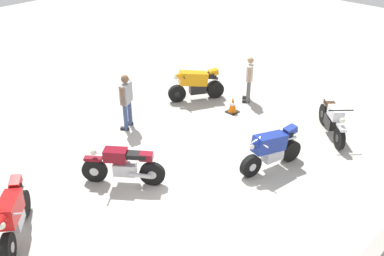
{
  "coord_description": "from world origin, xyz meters",
  "views": [
    {
      "loc": [
        6.63,
        6.29,
        6.58
      ],
      "look_at": [
        -0.75,
        -0.72,
        0.75
      ],
      "focal_mm": 40.47,
      "sensor_mm": 36.0,
      "label": 1
    }
  ],
  "objects_px": {
    "motorcycle_maroon_cruiser": "(123,165)",
    "person_in_gray_shirt": "(126,98)",
    "motorcycle_silver_cruiser": "(332,119)",
    "person_in_white_shirt": "(249,77)",
    "motorcycle_blue_sportbike": "(271,149)",
    "traffic_cone": "(233,105)",
    "motorcycle_orange_sportbike": "(196,84)",
    "motorcycle_red_sportbike": "(13,214)"
  },
  "relations": [
    {
      "from": "motorcycle_blue_sportbike",
      "to": "motorcycle_maroon_cruiser",
      "type": "bearing_deg",
      "value": -22.94
    },
    {
      "from": "motorcycle_orange_sportbike",
      "to": "motorcycle_silver_cruiser",
      "type": "bearing_deg",
      "value": 133.81
    },
    {
      "from": "person_in_gray_shirt",
      "to": "traffic_cone",
      "type": "bearing_deg",
      "value": -148.53
    },
    {
      "from": "motorcycle_blue_sportbike",
      "to": "traffic_cone",
      "type": "relative_size",
      "value": 3.66
    },
    {
      "from": "motorcycle_maroon_cruiser",
      "to": "motorcycle_orange_sportbike",
      "type": "bearing_deg",
      "value": -105.53
    },
    {
      "from": "motorcycle_maroon_cruiser",
      "to": "motorcycle_blue_sportbike",
      "type": "relative_size",
      "value": 0.88
    },
    {
      "from": "motorcycle_blue_sportbike",
      "to": "person_in_white_shirt",
      "type": "relative_size",
      "value": 1.24
    },
    {
      "from": "motorcycle_silver_cruiser",
      "to": "motorcycle_orange_sportbike",
      "type": "height_order",
      "value": "motorcycle_orange_sportbike"
    },
    {
      "from": "motorcycle_silver_cruiser",
      "to": "traffic_cone",
      "type": "height_order",
      "value": "motorcycle_silver_cruiser"
    },
    {
      "from": "motorcycle_silver_cruiser",
      "to": "traffic_cone",
      "type": "bearing_deg",
      "value": -119.16
    },
    {
      "from": "motorcycle_maroon_cruiser",
      "to": "person_in_gray_shirt",
      "type": "height_order",
      "value": "person_in_gray_shirt"
    },
    {
      "from": "motorcycle_silver_cruiser",
      "to": "person_in_gray_shirt",
      "type": "height_order",
      "value": "person_in_gray_shirt"
    },
    {
      "from": "person_in_gray_shirt",
      "to": "person_in_white_shirt",
      "type": "distance_m",
      "value": 4.29
    },
    {
      "from": "motorcycle_maroon_cruiser",
      "to": "motorcycle_red_sportbike",
      "type": "height_order",
      "value": "motorcycle_red_sportbike"
    },
    {
      "from": "motorcycle_red_sportbike",
      "to": "motorcycle_silver_cruiser",
      "type": "bearing_deg",
      "value": 110.62
    },
    {
      "from": "traffic_cone",
      "to": "person_in_white_shirt",
      "type": "bearing_deg",
      "value": -171.37
    },
    {
      "from": "motorcycle_red_sportbike",
      "to": "motorcycle_orange_sportbike",
      "type": "relative_size",
      "value": 0.93
    },
    {
      "from": "motorcycle_maroon_cruiser",
      "to": "person_in_white_shirt",
      "type": "distance_m",
      "value": 5.91
    },
    {
      "from": "motorcycle_orange_sportbike",
      "to": "person_in_gray_shirt",
      "type": "relative_size",
      "value": 1.02
    },
    {
      "from": "motorcycle_blue_sportbike",
      "to": "person_in_gray_shirt",
      "type": "height_order",
      "value": "person_in_gray_shirt"
    },
    {
      "from": "motorcycle_maroon_cruiser",
      "to": "motorcycle_red_sportbike",
      "type": "relative_size",
      "value": 1.05
    },
    {
      "from": "motorcycle_silver_cruiser",
      "to": "person_in_gray_shirt",
      "type": "xyz_separation_m",
      "value": [
        3.86,
        -4.69,
        0.47
      ]
    },
    {
      "from": "motorcycle_maroon_cruiser",
      "to": "person_in_white_shirt",
      "type": "bearing_deg",
      "value": -122.33
    },
    {
      "from": "motorcycle_maroon_cruiser",
      "to": "person_in_white_shirt",
      "type": "xyz_separation_m",
      "value": [
        -5.87,
        -0.6,
        0.36
      ]
    },
    {
      "from": "motorcycle_blue_sportbike",
      "to": "motorcycle_silver_cruiser",
      "type": "xyz_separation_m",
      "value": [
        -2.66,
        0.32,
        -0.07
      ]
    },
    {
      "from": "motorcycle_red_sportbike",
      "to": "motorcycle_silver_cruiser",
      "type": "relative_size",
      "value": 1.04
    },
    {
      "from": "motorcycle_maroon_cruiser",
      "to": "motorcycle_blue_sportbike",
      "type": "xyz_separation_m",
      "value": [
        -3.05,
        2.25,
        0.07
      ]
    },
    {
      "from": "motorcycle_blue_sportbike",
      "to": "person_in_white_shirt",
      "type": "height_order",
      "value": "person_in_white_shirt"
    },
    {
      "from": "motorcycle_silver_cruiser",
      "to": "motorcycle_blue_sportbike",
      "type": "bearing_deg",
      "value": -52.23
    },
    {
      "from": "motorcycle_red_sportbike",
      "to": "person_in_gray_shirt",
      "type": "relative_size",
      "value": 0.95
    },
    {
      "from": "motorcycle_silver_cruiser",
      "to": "person_in_gray_shirt",
      "type": "bearing_deg",
      "value": -95.92
    },
    {
      "from": "motorcycle_silver_cruiser",
      "to": "traffic_cone",
      "type": "distance_m",
      "value": 3.15
    },
    {
      "from": "motorcycle_maroon_cruiser",
      "to": "motorcycle_silver_cruiser",
      "type": "distance_m",
      "value": 6.26
    },
    {
      "from": "person_in_white_shirt",
      "to": "traffic_cone",
      "type": "xyz_separation_m",
      "value": [
        1.04,
        0.16,
        -0.62
      ]
    },
    {
      "from": "motorcycle_orange_sportbike",
      "to": "traffic_cone",
      "type": "relative_size",
      "value": 3.33
    },
    {
      "from": "motorcycle_maroon_cruiser",
      "to": "traffic_cone",
      "type": "xyz_separation_m",
      "value": [
        -4.83,
        -0.44,
        -0.26
      ]
    },
    {
      "from": "motorcycle_orange_sportbike",
      "to": "person_in_gray_shirt",
      "type": "distance_m",
      "value": 2.89
    },
    {
      "from": "motorcycle_maroon_cruiser",
      "to": "traffic_cone",
      "type": "relative_size",
      "value": 3.24
    },
    {
      "from": "traffic_cone",
      "to": "motorcycle_silver_cruiser",
      "type": "bearing_deg",
      "value": 106.18
    },
    {
      "from": "motorcycle_orange_sportbike",
      "to": "motorcycle_red_sportbike",
      "type": "bearing_deg",
      "value": 44.74
    },
    {
      "from": "traffic_cone",
      "to": "person_in_gray_shirt",
      "type": "bearing_deg",
      "value": -29.3
    },
    {
      "from": "person_in_gray_shirt",
      "to": "motorcycle_red_sportbike",
      "type": "bearing_deg",
      "value": 83.51
    }
  ]
}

